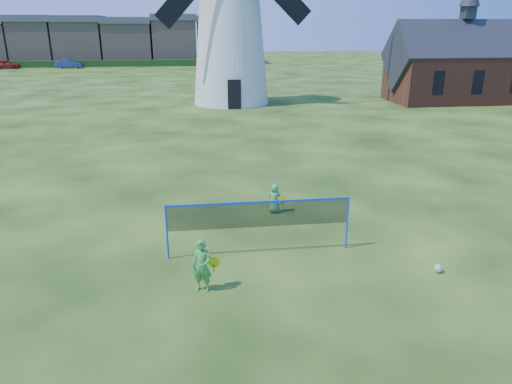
{
  "coord_description": "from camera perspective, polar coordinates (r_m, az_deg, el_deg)",
  "views": [
    {
      "loc": [
        -1.48,
        -12.19,
        6.01
      ],
      "look_at": [
        0.2,
        0.5,
        1.5
      ],
      "focal_mm": 33.18,
      "sensor_mm": 36.0,
      "label": 1
    }
  ],
  "objects": [
    {
      "name": "terraced_houses",
      "position": [
        86.86,
        -22.69,
        16.57
      ],
      "size": [
        59.19,
        8.4,
        8.32
      ],
      "color": "#9D8369",
      "rests_on": "ground"
    },
    {
      "name": "player_girl",
      "position": [
        11.35,
        -6.49,
        -8.83
      ],
      "size": [
        0.7,
        0.47,
        1.32
      ],
      "rotation": [
        0.0,
        0.0,
        -0.36
      ],
      "color": "green",
      "rests_on": "ground"
    },
    {
      "name": "car_right",
      "position": [
        79.01,
        -21.63,
        14.2
      ],
      "size": [
        3.94,
        1.42,
        1.29
      ],
      "primitive_type": "imported",
      "rotation": [
        0.0,
        0.0,
        1.56
      ],
      "color": "navy",
      "rests_on": "ground"
    },
    {
      "name": "car_left",
      "position": [
        80.83,
        -27.89,
        13.44
      ],
      "size": [
        4.03,
        2.11,
        1.31
      ],
      "primitive_type": "imported",
      "rotation": [
        0.0,
        0.0,
        1.72
      ],
      "color": "maroon",
      "rests_on": "ground"
    },
    {
      "name": "badminton_net",
      "position": [
        12.87,
        0.39,
        -2.83
      ],
      "size": [
        5.05,
        0.05,
        1.55
      ],
      "color": "blue",
      "rests_on": "ground"
    },
    {
      "name": "play_ball",
      "position": [
        13.18,
        21.12,
        -8.6
      ],
      "size": [
        0.22,
        0.22,
        0.22
      ],
      "primitive_type": "sphere",
      "color": "green",
      "rests_on": "ground"
    },
    {
      "name": "player_boy",
      "position": [
        15.98,
        2.28,
        -0.78
      ],
      "size": [
        0.65,
        0.47,
        1.0
      ],
      "rotation": [
        0.0,
        0.0,
        2.78
      ],
      "color": "#4EA25A",
      "rests_on": "ground"
    },
    {
      "name": "ground",
      "position": [
        13.67,
        -0.56,
        -6.67
      ],
      "size": [
        220.0,
        220.0,
        0.0
      ],
      "primitive_type": "plane",
      "color": "black",
      "rests_on": "ground"
    },
    {
      "name": "windmill",
      "position": [
        39.13,
        -3.15,
        19.87
      ],
      "size": [
        11.76,
        6.04,
        17.53
      ],
      "color": "white",
      "rests_on": "ground"
    },
    {
      "name": "chapel",
      "position": [
        43.72,
        23.44,
        13.62
      ],
      "size": [
        11.68,
        5.66,
        9.88
      ],
      "color": "brown",
      "rests_on": "ground"
    },
    {
      "name": "hedge",
      "position": [
        81.03,
        -22.9,
        14.03
      ],
      "size": [
        62.0,
        0.8,
        1.0
      ],
      "primitive_type": "cube",
      "color": "#193814",
      "rests_on": "ground"
    }
  ]
}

